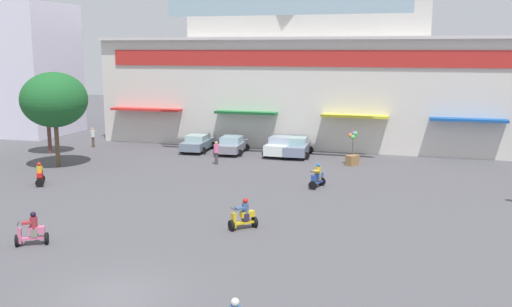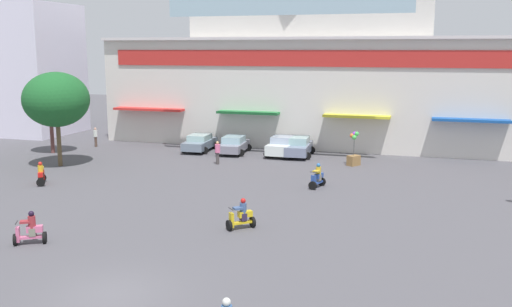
{
  "view_description": "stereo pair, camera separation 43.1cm",
  "coord_description": "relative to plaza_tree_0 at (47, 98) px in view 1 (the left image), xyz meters",
  "views": [
    {
      "loc": [
        9.94,
        -16.59,
        8.51
      ],
      "look_at": [
        0.32,
        16.45,
        2.15
      ],
      "focal_mm": 40.05,
      "sensor_mm": 36.0,
      "label": 1
    },
    {
      "loc": [
        10.35,
        -16.47,
        8.51
      ],
      "look_at": [
        0.32,
        16.45,
        2.15
      ],
      "focal_mm": 40.05,
      "sensor_mm": 36.0,
      "label": 2
    }
  ],
  "objects": [
    {
      "name": "scooter_rider_6",
      "position": [
        23.16,
        -5.41,
        -3.94
      ],
      "size": [
        0.88,
        1.48,
        1.53
      ],
      "color": "black",
      "rests_on": "ground"
    },
    {
      "name": "scooter_rider_5",
      "position": [
        6.22,
        -9.65,
        -3.96
      ],
      "size": [
        1.23,
        1.49,
        1.48
      ],
      "color": "black",
      "rests_on": "ground"
    },
    {
      "name": "scooter_rider_0",
      "position": [
        21.25,
        -14.59,
        -3.95
      ],
      "size": [
        1.36,
        1.31,
        1.5
      ],
      "color": "black",
      "rests_on": "ground"
    },
    {
      "name": "ground_plane",
      "position": [
        19.2,
        -9.95,
        -4.58
      ],
      "size": [
        128.0,
        128.0,
        0.0
      ],
      "primitive_type": "plane",
      "color": "#4E4D52"
    },
    {
      "name": "parked_car_2",
      "position": [
        18.43,
        4.35,
        -3.78
      ],
      "size": [
        2.44,
        4.07,
        1.59
      ],
      "color": "white",
      "rests_on": "ground"
    },
    {
      "name": "balloon_vendor_cart",
      "position": [
        24.42,
        2.06,
        -3.69
      ],
      "size": [
        1.0,
        1.08,
        2.53
      ],
      "color": "olive",
      "rests_on": "ground"
    },
    {
      "name": "scooter_rider_1",
      "position": [
        13.04,
        -19.34,
        -3.96
      ],
      "size": [
        1.43,
        1.14,
        1.51
      ],
      "color": "black",
      "rests_on": "ground"
    },
    {
      "name": "plaza_tree_2",
      "position": [
        3.82,
        -4.34,
        0.29
      ],
      "size": [
        4.59,
        4.94,
        6.86
      ],
      "color": "brown",
      "rests_on": "ground"
    },
    {
      "name": "parked_car_3",
      "position": [
        19.76,
        4.46,
        -3.79
      ],
      "size": [
        2.51,
        4.38,
        1.57
      ],
      "color": "slate",
      "rests_on": "ground"
    },
    {
      "name": "parked_car_1",
      "position": [
        14.35,
        4.16,
        -3.86
      ],
      "size": [
        2.61,
        4.15,
        1.43
      ],
      "color": "gray",
      "rests_on": "ground"
    },
    {
      "name": "parked_car_0",
      "position": [
        11.26,
        4.37,
        -3.86
      ],
      "size": [
        2.52,
        4.31,
        1.41
      ],
      "color": "slate",
      "rests_on": "ground"
    },
    {
      "name": "colonial_building",
      "position": [
        19.2,
        13.87,
        4.01
      ],
      "size": [
        36.57,
        18.66,
        20.49
      ],
      "color": "silver",
      "rests_on": "ground"
    },
    {
      "name": "pedestrian_2",
      "position": [
        14.67,
        -0.41,
        -3.6
      ],
      "size": [
        0.55,
        0.55,
        1.73
      ],
      "color": "#474141",
      "rests_on": "ground"
    },
    {
      "name": "plaza_tree_0",
      "position": [
        0.0,
        0.0,
        0.0
      ],
      "size": [
        3.9,
        3.52,
        6.3
      ],
      "color": "brown",
      "rests_on": "ground"
    },
    {
      "name": "flank_building_left",
      "position": [
        -9.37,
        9.1,
        1.83
      ],
      "size": [
        8.95,
        8.07,
        12.82
      ],
      "color": "silver",
      "rests_on": "ground"
    },
    {
      "name": "pedestrian_0",
      "position": [
        1.73,
        3.66,
        -3.61
      ],
      "size": [
        0.36,
        0.36,
        1.7
      ],
      "color": "brown",
      "rests_on": "ground"
    }
  ]
}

